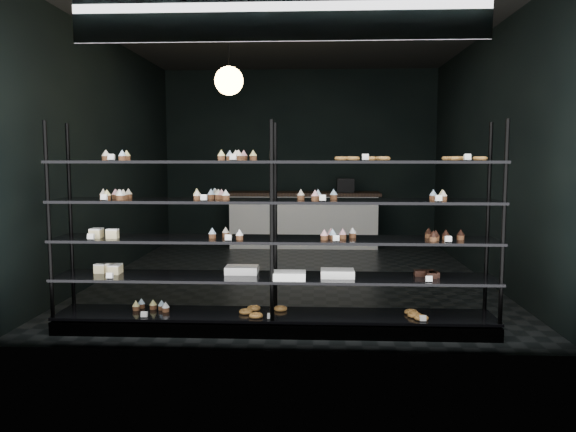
# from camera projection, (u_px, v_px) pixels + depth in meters

# --- Properties ---
(room) EXTENTS (5.01, 6.01, 3.20)m
(room) POSITION_uv_depth(u_px,v_px,m) (294.00, 157.00, 7.43)
(room) COLOR black
(room) RESTS_ON ground
(display_shelf) EXTENTS (4.00, 0.50, 1.91)m
(display_shelf) POSITION_uv_depth(u_px,v_px,m) (271.00, 263.00, 5.10)
(display_shelf) COLOR black
(display_shelf) RESTS_ON room
(signage) EXTENTS (3.30, 0.05, 0.50)m
(signage) POSITION_uv_depth(u_px,v_px,m) (279.00, 9.00, 4.40)
(signage) COLOR #0C183D
(signage) RESTS_ON room
(pendant_lamp) EXTENTS (0.32, 0.32, 0.89)m
(pendant_lamp) POSITION_uv_depth(u_px,v_px,m) (229.00, 81.00, 6.31)
(pendant_lamp) COLOR black
(pendant_lamp) RESTS_ON room
(service_counter) EXTENTS (2.69, 0.65, 1.23)m
(service_counter) POSITION_uv_depth(u_px,v_px,m) (304.00, 219.00, 10.02)
(service_counter) COLOR silver
(service_counter) RESTS_ON room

